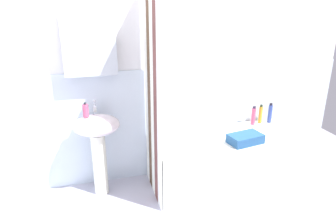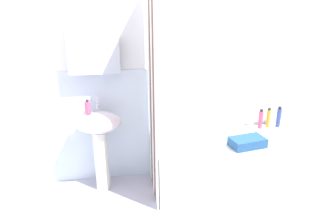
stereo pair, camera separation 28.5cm
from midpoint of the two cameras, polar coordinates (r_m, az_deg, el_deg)
wall_back_tiled at (r=3.21m, az=6.18°, el=7.19°), size 3.60×0.18×2.40m
wall_left_tiled at (r=2.32m, az=-25.65°, el=-0.18°), size 0.07×1.81×2.40m
sink at (r=3.04m, az=-10.09°, el=-4.14°), size 0.44×0.34×0.84m
faucet at (r=3.02m, az=-10.40°, el=1.43°), size 0.03×0.12×0.12m
soap_dispenser at (r=2.93m, az=-12.10°, el=0.77°), size 0.05×0.05×0.14m
bathtub at (r=3.30m, az=13.44°, el=-9.18°), size 1.50×0.65×0.53m
shower_curtain at (r=2.81m, az=0.01°, el=2.55°), size 0.01×0.65×2.00m
conditioner_bottle at (r=3.63m, az=22.10°, el=-0.96°), size 0.05×0.05×0.23m
lotion_bottle at (r=3.58m, az=20.42°, el=-1.09°), size 0.04×0.04×0.22m
body_wash_bottle at (r=3.52m, az=19.14°, el=-1.33°), size 0.05×0.05×0.22m
towel_folded at (r=3.06m, az=17.22°, el=-5.46°), size 0.36×0.25×0.09m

